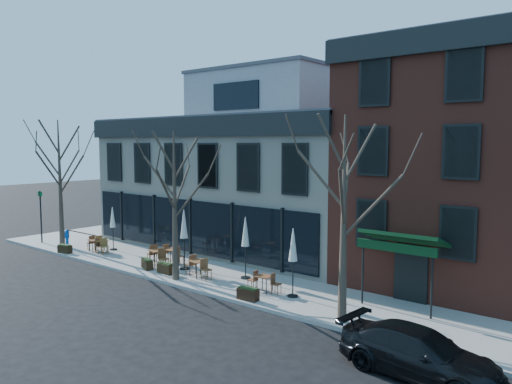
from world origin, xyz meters
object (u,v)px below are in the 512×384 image
Objects in this scene: call_box at (67,238)px; umbrella_0 at (113,220)px; cafe_set_0 at (95,244)px; parked_sedan at (419,353)px.

umbrella_0 reaches higher than call_box.
cafe_set_0 is 0.66× the size of umbrella_0.
cafe_set_0 is at bearing -111.18° from umbrella_0.
parked_sedan reaches higher than cafe_set_0.
cafe_set_0 is 1.77m from umbrella_0.
parked_sedan is 23.37m from call_box.
call_box is (-23.23, 2.61, 0.10)m from parked_sedan.
umbrella_0 is at bearing 83.45° from parked_sedan.
cafe_set_0 is at bearing 14.02° from call_box.
umbrella_0 is (-20.64, 4.16, 1.33)m from parked_sedan.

